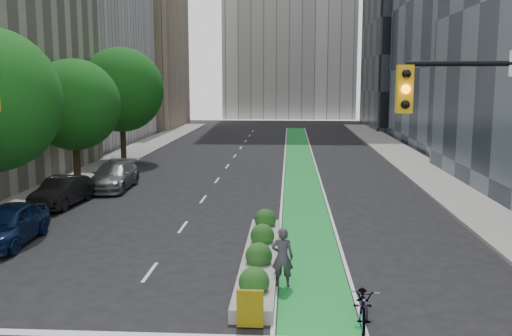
# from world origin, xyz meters

# --- Properties ---
(sidewalk_left) EXTENTS (3.60, 90.00, 0.15)m
(sidewalk_left) POSITION_xyz_m (-11.80, 25.00, 0.07)
(sidewalk_left) COLOR gray
(sidewalk_left) RESTS_ON ground
(sidewalk_right) EXTENTS (3.60, 90.00, 0.15)m
(sidewalk_right) POSITION_xyz_m (11.80, 25.00, 0.07)
(sidewalk_right) COLOR gray
(sidewalk_right) RESTS_ON ground
(bike_lane_paint) EXTENTS (2.20, 70.00, 0.01)m
(bike_lane_paint) POSITION_xyz_m (3.00, 30.00, 0.01)
(bike_lane_paint) COLOR #1A8F36
(bike_lane_paint) RESTS_ON ground
(building_tan_far) EXTENTS (14.00, 16.00, 26.00)m
(building_tan_far) POSITION_xyz_m (-20.00, 66.00, 13.00)
(building_tan_far) COLOR tan
(building_tan_far) RESTS_ON ground
(building_dark_end) EXTENTS (14.00, 18.00, 28.00)m
(building_dark_end) POSITION_xyz_m (20.00, 68.00, 14.00)
(building_dark_end) COLOR black
(building_dark_end) RESTS_ON ground
(tree_midfar) EXTENTS (5.60, 5.60, 7.76)m
(tree_midfar) POSITION_xyz_m (-11.00, 22.00, 4.95)
(tree_midfar) COLOR black
(tree_midfar) RESTS_ON ground
(tree_far) EXTENTS (6.60, 6.60, 9.00)m
(tree_far) POSITION_xyz_m (-11.00, 32.00, 5.69)
(tree_far) COLOR black
(tree_far) RESTS_ON ground
(median_planter) EXTENTS (1.20, 10.26, 1.10)m
(median_planter) POSITION_xyz_m (1.20, 7.04, 0.37)
(median_planter) COLOR gray
(median_planter) RESTS_ON ground
(bicycle) EXTENTS (0.95, 2.20, 1.13)m
(bicycle) POSITION_xyz_m (4.20, 2.28, 0.56)
(bicycle) COLOR gray
(bicycle) RESTS_ON ground
(cyclist) EXTENTS (0.73, 0.51, 1.90)m
(cyclist) POSITION_xyz_m (2.00, 4.96, 0.95)
(cyclist) COLOR #3A343F
(cyclist) RESTS_ON ground
(parked_car_left_near) EXTENTS (2.11, 4.83, 1.62)m
(parked_car_left_near) POSITION_xyz_m (-8.89, 9.01, 0.81)
(parked_car_left_near) COLOR #0B1B43
(parked_car_left_near) RESTS_ON ground
(parked_car_left_mid) EXTENTS (1.96, 4.70, 1.51)m
(parked_car_left_mid) POSITION_xyz_m (-9.50, 15.92, 0.76)
(parked_car_left_mid) COLOR black
(parked_car_left_mid) RESTS_ON ground
(parked_car_left_far) EXTENTS (2.31, 5.42, 1.56)m
(parked_car_left_far) POSITION_xyz_m (-8.28, 20.63, 0.78)
(parked_car_left_far) COLOR #5B5E60
(parked_car_left_far) RESTS_ON ground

